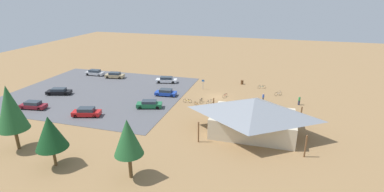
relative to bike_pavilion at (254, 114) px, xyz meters
name	(u,v)px	position (x,y,z in m)	size (l,w,h in m)	color
ground	(217,97)	(8.06, -13.73, -3.01)	(160.00, 160.00, 0.00)	#937047
parking_lot_asphalt	(100,92)	(32.11, -9.85, -2.99)	(34.66, 30.32, 0.05)	#56565B
bike_pavilion	(254,114)	(0.00, 0.00, 0.00)	(14.21, 10.13, 5.41)	beige
trash_bin	(242,82)	(4.38, -23.60, -2.56)	(0.60, 0.60, 0.90)	brown
lot_sign	(203,83)	(11.96, -17.67, -1.60)	(0.56, 0.08, 2.20)	#99999E
pine_far_west	(50,132)	(21.88, 15.25, 1.40)	(3.69, 3.69, 6.43)	brown
pine_midwest	(10,108)	(29.35, 13.32, 2.83)	(3.78, 3.78, 8.85)	brown
pine_mideast	(128,137)	(12.08, 14.86, 2.02)	(3.23, 3.23, 7.14)	brown
bicycle_yellow_trailside	(187,101)	(12.82, -9.14, -2.65)	(1.73, 0.48, 0.81)	black
bicycle_black_edge_north	(201,101)	(10.38, -9.96, -2.64)	(0.48, 1.76, 0.81)	black
bicycle_blue_yard_left	(216,107)	(7.06, -7.38, -2.62)	(1.10, 1.45, 0.86)	black
bicycle_purple_yard_front	(225,105)	(5.61, -9.15, -2.64)	(0.48, 1.81, 0.82)	black
bicycle_white_near_porch	(278,94)	(-3.53, -18.02, -2.63)	(1.40, 1.06, 0.90)	black
bicycle_red_front_row	(225,96)	(6.56, -13.97, -2.64)	(0.70, 1.68, 0.81)	black
bicycle_teal_by_bin	(262,87)	(-0.08, -21.68, -2.66)	(1.70, 0.56, 0.77)	black
bicycle_silver_mid_cluster	(210,102)	(8.63, -9.69, -2.64)	(1.05, 1.48, 0.82)	black
bicycle_orange_edge_south	(196,104)	(10.79, -8.04, -2.66)	(1.16, 1.27, 0.78)	black
car_white_second_row	(166,80)	(21.09, -19.77, -2.27)	(4.99, 2.66, 1.41)	white
car_maroon_end_stall	(33,105)	(38.16, 1.48, -2.27)	(4.75, 2.34, 1.40)	maroon
car_tan_far_end	(115,75)	(34.40, -19.87, -2.25)	(4.68, 2.44, 1.42)	tan
car_blue_aisle_side	(166,92)	(18.10, -11.59, -2.29)	(4.35, 2.23, 1.35)	#1E42B2
car_green_mid_lot	(149,104)	(18.57, -4.66, -2.26)	(4.79, 2.94, 1.40)	#1E6B3D
car_black_near_entry	(59,91)	(39.07, -6.16, -2.30)	(5.09, 3.03, 1.32)	black
car_red_inner_stall	(86,112)	(27.09, 1.67, -2.22)	(4.90, 2.96, 1.51)	red
car_silver_back_corner	(95,73)	(40.43, -20.66, -2.27)	(4.70, 1.87, 1.41)	#BCBCC1
visitor_crossing_yard	(299,100)	(-7.22, -13.81, -2.11)	(0.38, 0.40, 1.73)	#2D3347
visitor_by_pavilion	(263,98)	(-0.79, -13.41, -2.10)	(0.36, 0.36, 1.74)	#2D3347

